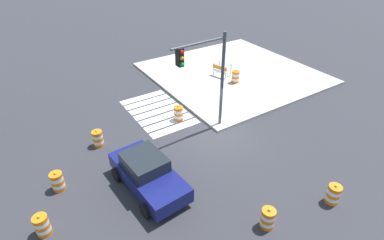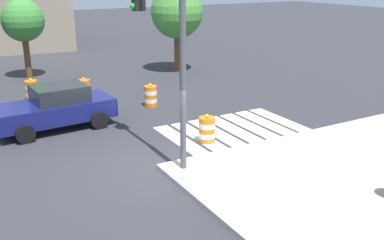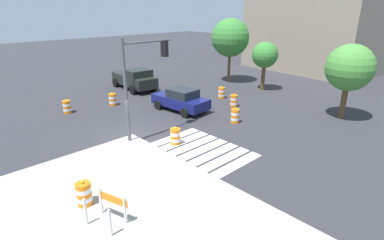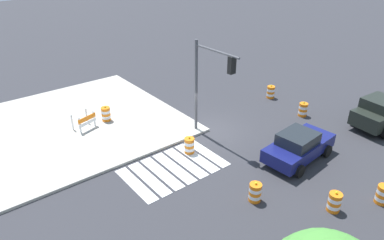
{
  "view_description": "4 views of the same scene",
  "coord_description": "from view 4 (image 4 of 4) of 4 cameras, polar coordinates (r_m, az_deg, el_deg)",
  "views": [
    {
      "loc": [
        -11.25,
        9.03,
        10.18
      ],
      "look_at": [
        -0.29,
        1.95,
        1.75
      ],
      "focal_mm": 28.49,
      "sensor_mm": 36.0,
      "label": 1
    },
    {
      "loc": [
        -5.05,
        -11.09,
        5.6
      ],
      "look_at": [
        1.55,
        0.56,
        1.13
      ],
      "focal_mm": 41.48,
      "sensor_mm": 36.0,
      "label": 2
    },
    {
      "loc": [
        14.0,
        -8.54,
        7.03
      ],
      "look_at": [
        1.8,
        3.02,
        0.75
      ],
      "focal_mm": 28.11,
      "sensor_mm": 36.0,
      "label": 3
    },
    {
      "loc": [
        12.65,
        14.26,
        10.68
      ],
      "look_at": [
        1.96,
        0.73,
        1.7
      ],
      "focal_mm": 33.31,
      "sensor_mm": 36.0,
      "label": 4
    }
  ],
  "objects": [
    {
      "name": "ground_plane",
      "position": [
        21.85,
        2.84,
        -1.77
      ],
      "size": [
        120.0,
        120.0,
        0.0
      ],
      "primitive_type": "plane",
      "color": "#2D2D33"
    },
    {
      "name": "sidewalk_corner",
      "position": [
        23.82,
        -17.96,
        -0.37
      ],
      "size": [
        12.0,
        12.0,
        0.15
      ],
      "primitive_type": "cube",
      "color": "#ADA89E",
      "rests_on": "ground"
    },
    {
      "name": "crosswalk_stripes",
      "position": [
        18.55,
        -2.93,
        -7.64
      ],
      "size": [
        5.1,
        3.2,
        0.02
      ],
      "color": "silver",
      "rests_on": "ground"
    },
    {
      "name": "sports_car",
      "position": [
        19.61,
        16.71,
        -3.98
      ],
      "size": [
        4.43,
        2.4,
        1.63
      ],
      "color": "navy",
      "rests_on": "ground"
    },
    {
      "name": "traffic_barrel_near_corner",
      "position": [
        16.9,
        21.84,
        -12.1
      ],
      "size": [
        0.56,
        0.56,
        1.02
      ],
      "color": "orange",
      "rests_on": "ground"
    },
    {
      "name": "traffic_barrel_crosswalk_end",
      "position": [
        26.78,
        12.49,
        4.4
      ],
      "size": [
        0.56,
        0.56,
        1.02
      ],
      "color": "orange",
      "rests_on": "ground"
    },
    {
      "name": "traffic_barrel_median_near",
      "position": [
        18.22,
        28.22,
        -10.46
      ],
      "size": [
        0.56,
        0.56,
        1.02
      ],
      "color": "orange",
      "rests_on": "ground"
    },
    {
      "name": "traffic_barrel_median_far",
      "position": [
        16.49,
        10.07,
        -11.33
      ],
      "size": [
        0.56,
        0.56,
        1.02
      ],
      "color": "orange",
      "rests_on": "ground"
    },
    {
      "name": "traffic_barrel_far_curb",
      "position": [
        24.59,
        17.35,
        1.62
      ],
      "size": [
        0.56,
        0.56,
        1.02
      ],
      "color": "orange",
      "rests_on": "ground"
    },
    {
      "name": "traffic_barrel_lane_center",
      "position": [
        19.51,
        -0.42,
        -4.1
      ],
      "size": [
        0.56,
        0.56,
        1.02
      ],
      "color": "orange",
      "rests_on": "ground"
    },
    {
      "name": "traffic_barrel_on_sidewalk",
      "position": [
        23.21,
        -13.61,
        0.96
      ],
      "size": [
        0.56,
        0.56,
        1.02
      ],
      "color": "orange",
      "rests_on": "sidewalk_corner"
    },
    {
      "name": "construction_barricade",
      "position": [
        22.47,
        -16.69,
        -0.04
      ],
      "size": [
        1.41,
        1.1,
        1.0
      ],
      "color": "silver",
      "rests_on": "sidewalk_corner"
    },
    {
      "name": "traffic_light_pole",
      "position": [
        19.51,
        2.91,
        7.18
      ],
      "size": [
        0.47,
        3.29,
        5.5
      ],
      "color": "#4C4C51",
      "rests_on": "sidewalk_corner"
    }
  ]
}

